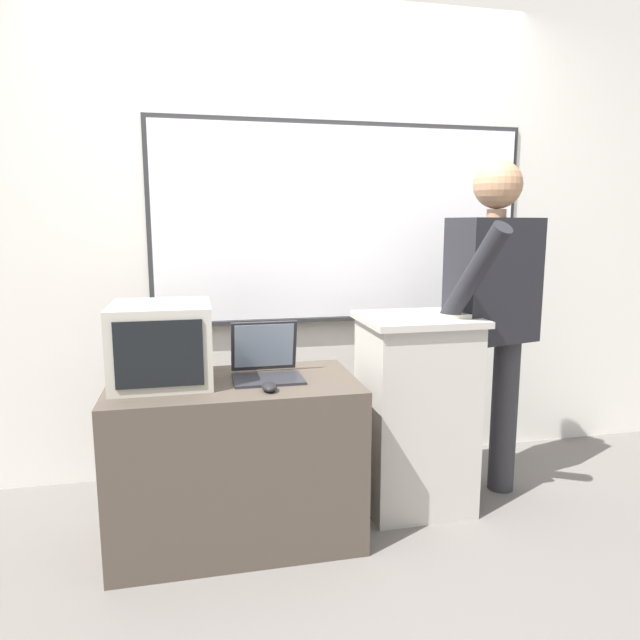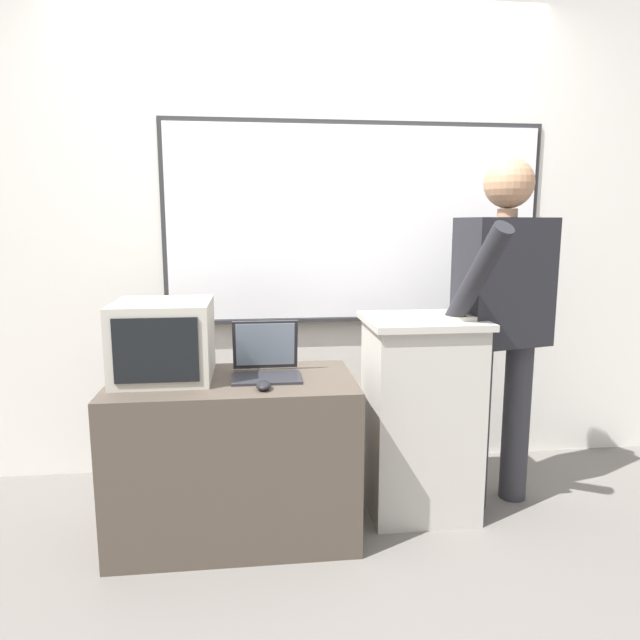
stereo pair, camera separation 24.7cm
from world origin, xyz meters
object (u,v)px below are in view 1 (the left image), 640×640
(side_desk, at_px, (236,460))
(person_presenter, at_px, (492,307))
(lectern_podium, at_px, (415,411))
(computer_mouse_by_keyboard, at_px, (466,313))
(crt_monitor, at_px, (162,343))
(wireless_keyboard, at_px, (425,316))
(laptop, at_px, (266,359))
(computer_mouse_by_laptop, at_px, (269,387))

(side_desk, bearing_deg, person_presenter, 5.70)
(lectern_podium, xyz_separation_m, computer_mouse_by_keyboard, (0.21, -0.06, 0.48))
(computer_mouse_by_keyboard, xyz_separation_m, crt_monitor, (-1.36, 0.01, -0.08))
(lectern_podium, distance_m, person_presenter, 0.62)
(lectern_podium, relative_size, wireless_keyboard, 2.34)
(laptop, bearing_deg, crt_monitor, -179.75)
(wireless_keyboard, bearing_deg, lectern_podium, 99.37)
(lectern_podium, relative_size, computer_mouse_by_laptop, 9.30)
(person_presenter, relative_size, laptop, 5.61)
(computer_mouse_by_laptop, height_order, crt_monitor, crt_monitor)
(side_desk, xyz_separation_m, laptop, (0.14, 0.06, 0.42))
(laptop, xyz_separation_m, crt_monitor, (-0.43, -0.00, 0.09))
(wireless_keyboard, bearing_deg, computer_mouse_by_keyboard, -0.85)
(person_presenter, distance_m, crt_monitor, 1.54)
(person_presenter, bearing_deg, computer_mouse_by_keyboard, -169.93)
(laptop, xyz_separation_m, computer_mouse_by_keyboard, (0.93, -0.01, 0.17))
(side_desk, relative_size, wireless_keyboard, 2.61)
(computer_mouse_by_laptop, height_order, computer_mouse_by_keyboard, computer_mouse_by_keyboard)
(side_desk, distance_m, laptop, 0.45)
(crt_monitor, bearing_deg, lectern_podium, 2.60)
(wireless_keyboard, bearing_deg, computer_mouse_by_laptop, -163.54)
(side_desk, bearing_deg, laptop, 22.20)
(laptop, distance_m, computer_mouse_by_laptop, 0.24)
(lectern_podium, distance_m, wireless_keyboard, 0.48)
(person_presenter, distance_m, laptop, 1.12)
(lectern_podium, height_order, computer_mouse_by_laptop, lectern_podium)
(laptop, relative_size, wireless_keyboard, 0.74)
(lectern_podium, xyz_separation_m, computer_mouse_by_laptop, (-0.73, -0.28, 0.25))
(lectern_podium, xyz_separation_m, wireless_keyboard, (0.01, -0.06, 0.47))
(lectern_podium, bearing_deg, crt_monitor, -177.40)
(computer_mouse_by_keyboard, relative_size, crt_monitor, 0.24)
(lectern_podium, relative_size, computer_mouse_by_keyboard, 9.30)
(side_desk, distance_m, wireless_keyboard, 1.05)
(laptop, height_order, computer_mouse_by_laptop, laptop)
(wireless_keyboard, bearing_deg, laptop, 179.29)
(person_presenter, height_order, computer_mouse_by_laptop, person_presenter)
(side_desk, xyz_separation_m, computer_mouse_by_laptop, (0.13, -0.17, 0.37))
(side_desk, height_order, crt_monitor, crt_monitor)
(wireless_keyboard, relative_size, computer_mouse_by_keyboard, 3.97)
(person_presenter, distance_m, wireless_keyboard, 0.39)
(side_desk, bearing_deg, crt_monitor, 168.89)
(wireless_keyboard, xyz_separation_m, computer_mouse_by_keyboard, (0.20, -0.00, 0.01))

